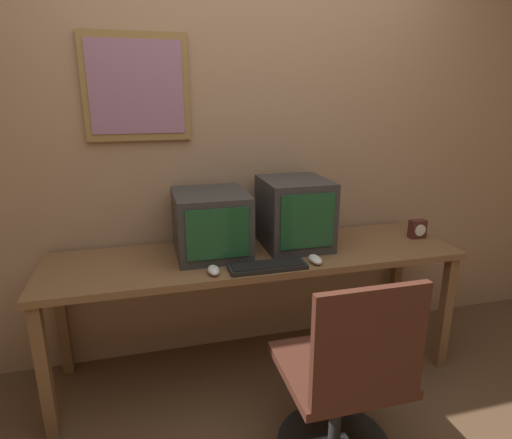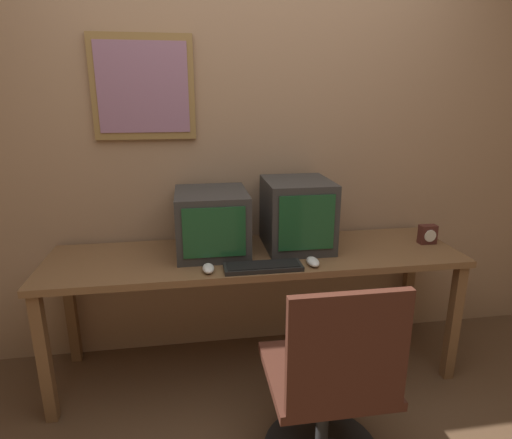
{
  "view_description": "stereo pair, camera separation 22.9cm",
  "coord_description": "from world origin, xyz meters",
  "views": [
    {
      "loc": [
        -0.57,
        -1.1,
        1.58
      ],
      "look_at": [
        0.0,
        1.02,
        0.92
      ],
      "focal_mm": 30.0,
      "sensor_mm": 36.0,
      "label": 1
    },
    {
      "loc": [
        -0.35,
        -1.15,
        1.58
      ],
      "look_at": [
        0.0,
        1.02,
        0.92
      ],
      "focal_mm": 30.0,
      "sensor_mm": 36.0,
      "label": 2
    }
  ],
  "objects": [
    {
      "name": "mouse_far_corner",
      "position": [
        -0.27,
        0.81,
        0.75
      ],
      "size": [
        0.06,
        0.11,
        0.04
      ],
      "color": "silver",
      "rests_on": "desk"
    },
    {
      "name": "monitor_left",
      "position": [
        -0.23,
        1.09,
        0.9
      ],
      "size": [
        0.38,
        0.43,
        0.34
      ],
      "color": "#333333",
      "rests_on": "desk"
    },
    {
      "name": "wall_back",
      "position": [
        -0.0,
        1.37,
        1.3
      ],
      "size": [
        8.0,
        0.08,
        2.6
      ],
      "color": "tan",
      "rests_on": "ground_plane"
    },
    {
      "name": "office_chair",
      "position": [
        0.19,
        0.28,
        0.38
      ],
      "size": [
        0.52,
        0.52,
        0.91
      ],
      "color": "black",
      "rests_on": "ground_plane"
    },
    {
      "name": "mouse_near_keyboard",
      "position": [
        0.26,
        0.81,
        0.75
      ],
      "size": [
        0.06,
        0.12,
        0.04
      ],
      "color": "silver",
      "rests_on": "desk"
    },
    {
      "name": "desk_clock",
      "position": [
        1.01,
        1.02,
        0.79
      ],
      "size": [
        0.1,
        0.06,
        0.11
      ],
      "color": "#4C231E",
      "rests_on": "desk"
    },
    {
      "name": "keyboard_main",
      "position": [
        0.0,
        0.8,
        0.74
      ],
      "size": [
        0.39,
        0.13,
        0.03
      ],
      "color": "black",
      "rests_on": "desk"
    },
    {
      "name": "desk",
      "position": [
        0.0,
        1.02,
        0.66
      ],
      "size": [
        2.25,
        0.61,
        0.73
      ],
      "color": "brown",
      "rests_on": "ground_plane"
    },
    {
      "name": "monitor_right",
      "position": [
        0.24,
        1.09,
        0.92
      ],
      "size": [
        0.36,
        0.41,
        0.39
      ],
      "color": "#333333",
      "rests_on": "desk"
    }
  ]
}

